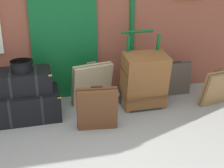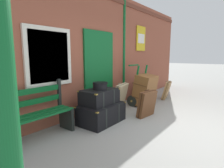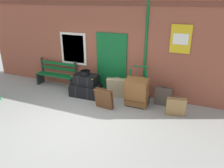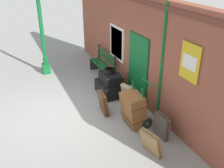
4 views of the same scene
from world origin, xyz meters
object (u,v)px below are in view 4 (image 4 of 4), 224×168
lamp_post (44,47)px  suitcase_cream (162,126)px  suitcase_olive (103,103)px  large_brown_trunk (134,109)px  platform_bench (103,65)px  steamer_trunk_base (109,88)px  porters_trolley (139,114)px  steamer_trunk_middle (111,78)px  suitcase_brown (131,97)px  suitcase_caramel (151,143)px  round_hatbox (110,71)px

lamp_post → suitcase_cream: 5.57m
suitcase_olive → large_brown_trunk: bearing=30.7°
platform_bench → steamer_trunk_base: bearing=-14.8°
porters_trolley → platform_bench: bearing=174.7°
steamer_trunk_base → steamer_trunk_middle: size_ratio=1.26×
suitcase_brown → steamer_trunk_base: bearing=-167.3°
suitcase_caramel → suitcase_brown: bearing=165.1°
platform_bench → suitcase_cream: bearing=-1.2°
suitcase_olive → porters_trolley: bearing=38.4°
steamer_trunk_base → round_hatbox: 0.63m
suitcase_brown → suitcase_cream: size_ratio=1.17×
round_hatbox → suitcase_brown: size_ratio=0.45×
steamer_trunk_base → suitcase_caramel: size_ratio=1.66×
large_brown_trunk → suitcase_brown: bearing=157.0°
steamer_trunk_base → suitcase_brown: 1.10m
steamer_trunk_base → porters_trolley: 1.86m
porters_trolley → suitcase_brown: porters_trolley is taller
platform_bench → steamer_trunk_base: size_ratio=1.56×
lamp_post → round_hatbox: (2.58, 1.58, -0.25)m
round_hatbox → steamer_trunk_base: bearing=-78.7°
round_hatbox → suitcase_brown: bearing=11.3°
lamp_post → suitcase_olive: bearing=14.8°
steamer_trunk_middle → suitcase_olive: bearing=-34.4°
steamer_trunk_base → suitcase_cream: suitcase_cream is taller
steamer_trunk_base → round_hatbox: bearing=101.3°
suitcase_caramel → suitcase_olive: size_ratio=0.94×
large_brown_trunk → steamer_trunk_base: bearing=177.1°
steamer_trunk_middle → round_hatbox: round_hatbox is taller
steamer_trunk_middle → suitcase_brown: size_ratio=1.10×
large_brown_trunk → suitcase_olive: large_brown_trunk is taller
suitcase_olive → suitcase_brown: bearing=84.3°
steamer_trunk_middle → suitcase_caramel: bearing=-6.5°
platform_bench → large_brown_trunk: 3.35m
round_hatbox → suitcase_olive: size_ratio=0.50×
round_hatbox → suitcase_caramel: bearing=-5.9°
porters_trolley → suitcase_brown: bearing=168.4°
platform_bench → suitcase_brown: (2.53, -0.15, -0.09)m
lamp_post → platform_bench: size_ratio=1.80×
suitcase_caramel → suitcase_olive: (-2.08, -0.32, 0.02)m
lamp_post → platform_bench: bearing=60.0°
porters_trolley → large_brown_trunk: (-0.00, -0.17, 0.20)m
lamp_post → porters_trolley: lamp_post is taller
suitcase_caramel → suitcase_cream: bearing=127.8°
lamp_post → round_hatbox: lamp_post is taller
large_brown_trunk → suitcase_brown: 0.86m
lamp_post → suitcase_cream: lamp_post is taller
large_brown_trunk → suitcase_olive: size_ratio=1.42×
steamer_trunk_middle → porters_trolley: 1.87m
large_brown_trunk → suitcase_caramel: large_brown_trunk is taller
round_hatbox → suitcase_caramel: round_hatbox is taller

